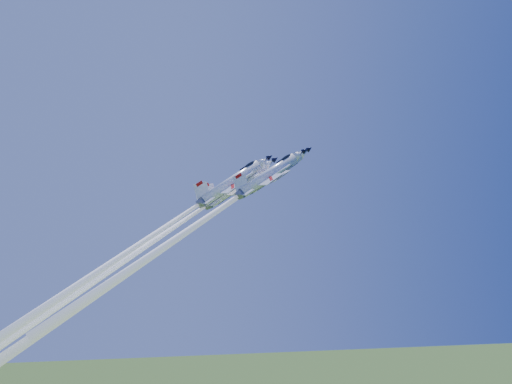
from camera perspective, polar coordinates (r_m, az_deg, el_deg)
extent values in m
cylinder|color=white|center=(113.27, 1.92, 1.98)|extent=(8.94, 4.51, 11.77)
cone|color=white|center=(116.40, 4.76, 3.91)|extent=(3.31, 2.63, 3.23)
cone|color=black|center=(117.18, 5.39, 4.34)|extent=(1.67, 1.33, 1.62)
cone|color=slate|center=(110.76, -0.82, 0.11)|extent=(2.68, 2.42, 2.27)
ellipsoid|color=black|center=(115.11, 3.60, 3.56)|extent=(3.28, 1.70, 2.66)
cube|color=black|center=(114.40, 2.94, 3.27)|extent=(1.16, 0.38, 0.94)
cube|color=white|center=(112.84, 1.50, 1.53)|extent=(5.44, 10.66, 3.27)
cube|color=white|center=(115.47, 2.61, 2.50)|extent=(3.11, 1.77, 2.12)
cube|color=white|center=(113.10, 3.21, 2.56)|extent=(3.11, 1.77, 2.12)
cube|color=white|center=(111.12, -0.38, 0.34)|extent=(2.84, 5.85, 1.71)
cube|color=white|center=(110.90, -0.70, 1.20)|extent=(3.83, 1.02, 4.06)
cube|color=#B90F09|center=(110.75, -0.94, 1.91)|extent=(1.39, 0.44, 1.21)
cube|color=black|center=(113.46, 2.16, 1.56)|extent=(8.86, 1.84, 6.14)
sphere|color=white|center=(110.67, -0.92, 0.04)|extent=(1.12, 0.92, 1.06)
cone|color=white|center=(104.94, -12.24, -7.60)|extent=(30.54, 11.66, 44.63)
cylinder|color=white|center=(114.23, -1.88, 0.74)|extent=(9.69, 4.89, 12.75)
cone|color=white|center=(117.14, 1.25, 2.85)|extent=(3.59, 2.85, 3.49)
cone|color=black|center=(117.88, 1.96, 3.32)|extent=(1.81, 1.44, 1.75)
cone|color=slate|center=(112.01, -4.91, -1.30)|extent=(2.90, 2.62, 2.46)
ellipsoid|color=black|center=(115.92, -0.03, 2.46)|extent=(3.56, 1.85, 2.88)
cube|color=black|center=(115.25, -0.76, 2.13)|extent=(1.26, 0.41, 1.01)
cube|color=white|center=(113.84, -2.36, 0.25)|extent=(5.90, 11.54, 3.55)
cube|color=white|center=(116.48, -1.07, 1.31)|extent=(3.37, 1.91, 2.30)
cube|color=white|center=(113.84, -0.51, 1.36)|extent=(3.37, 1.91, 2.30)
cube|color=white|center=(112.33, -4.43, -1.05)|extent=(3.08, 6.34, 1.85)
cube|color=white|center=(112.09, -4.78, -0.14)|extent=(4.15, 1.11, 4.40)
cube|color=#B90F09|center=(111.93, -5.04, 0.63)|extent=(1.51, 0.48, 1.32)
cube|color=black|center=(114.43, -1.62, 0.29)|extent=(9.59, 2.00, 6.66)
sphere|color=white|center=(111.94, -5.02, -1.38)|extent=(1.22, 1.00, 1.15)
cone|color=white|center=(108.05, -16.96, -9.25)|extent=(32.18, 12.33, 46.98)
cylinder|color=white|center=(101.89, 1.26, 1.70)|extent=(8.47, 4.27, 11.14)
cone|color=white|center=(104.78, 4.25, 3.73)|extent=(3.14, 2.49, 3.05)
cone|color=black|center=(105.51, 4.93, 4.19)|extent=(1.58, 1.26, 1.53)
cone|color=slate|center=(99.60, -1.65, -0.28)|extent=(2.54, 2.29, 2.15)
ellipsoid|color=black|center=(103.58, 3.03, 3.36)|extent=(3.11, 1.61, 2.52)
cube|color=black|center=(102.92, 2.33, 3.05)|extent=(1.10, 0.36, 0.89)
cube|color=white|center=(101.49, 0.80, 1.22)|extent=(5.16, 10.09, 3.10)
cube|color=white|center=(103.95, 2.00, 2.24)|extent=(2.94, 1.67, 2.01)
cube|color=white|center=(101.69, 2.61, 2.30)|extent=(2.94, 1.67, 2.01)
cube|color=white|center=(99.93, -1.19, -0.04)|extent=(2.69, 5.54, 1.62)
cube|color=white|center=(99.71, -1.52, 0.86)|extent=(3.63, 0.97, 3.85)
cube|color=#B90F09|center=(99.57, -1.78, 1.62)|extent=(1.32, 0.42, 1.15)
cube|color=black|center=(102.07, 1.51, 1.25)|extent=(8.39, 1.74, 5.82)
sphere|color=white|center=(99.52, -1.76, -0.36)|extent=(1.06, 0.87, 1.00)
cone|color=white|center=(95.10, -11.32, -6.82)|extent=(23.73, 9.31, 34.39)
cylinder|color=white|center=(108.75, -2.49, 0.93)|extent=(9.32, 4.70, 12.26)
cone|color=white|center=(111.50, 0.69, 3.06)|extent=(3.45, 2.74, 3.36)
cone|color=black|center=(112.20, 1.41, 3.54)|extent=(1.74, 1.38, 1.69)
cone|color=slate|center=(106.67, -5.56, -1.12)|extent=(2.79, 2.52, 2.36)
ellipsoid|color=black|center=(110.34, -0.61, 2.67)|extent=(3.42, 1.78, 2.77)
cube|color=black|center=(109.71, -1.35, 2.35)|extent=(1.21, 0.40, 0.98)
cube|color=white|center=(108.38, -2.97, 0.44)|extent=(5.67, 11.10, 3.41)
cube|color=white|center=(110.90, -1.66, 1.51)|extent=(3.24, 1.84, 2.21)
cube|color=white|center=(108.35, -1.11, 1.56)|extent=(3.24, 1.84, 2.21)
cube|color=white|center=(106.96, -5.08, -0.87)|extent=(2.96, 6.10, 1.78)
cube|color=white|center=(106.74, -5.43, 0.06)|extent=(3.99, 1.06, 4.24)
cube|color=#B90F09|center=(106.60, -5.69, 0.83)|extent=(1.45, 0.46, 1.27)
cube|color=black|center=(108.93, -2.22, 0.48)|extent=(9.23, 1.92, 6.40)
sphere|color=white|center=(106.60, -5.68, -1.20)|extent=(1.17, 0.96, 1.11)
cone|color=white|center=(103.10, -18.02, -9.29)|extent=(31.56, 12.06, 46.11)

